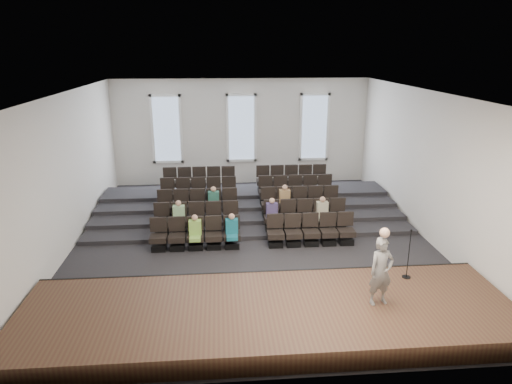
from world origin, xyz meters
TOP-DOWN VIEW (x-y plane):
  - ground at (0.00, 0.00)m, footprint 14.00×14.00m
  - ceiling at (0.00, 0.00)m, footprint 12.00×14.00m
  - wall_back at (0.00, 7.02)m, footprint 12.00×0.04m
  - wall_front at (0.00, -7.02)m, footprint 12.00×0.04m
  - wall_left at (-6.02, 0.00)m, footprint 0.04×14.00m
  - wall_right at (6.02, 0.00)m, footprint 0.04×14.00m
  - stage at (0.00, -5.10)m, footprint 11.80×3.60m
  - stage_lip at (0.00, -3.33)m, footprint 11.80×0.06m
  - risers at (0.00, 3.17)m, footprint 11.80×4.80m
  - seating_rows at (-0.00, 1.54)m, footprint 6.80×4.70m
  - windows at (0.00, 6.95)m, footprint 8.44×0.10m
  - audience at (-0.28, 0.45)m, footprint 5.45×2.64m
  - speaker at (2.65, -5.16)m, footprint 0.68×0.52m
  - mic_stand at (3.83, -3.97)m, footprint 0.23×0.23m

SIDE VIEW (x-z plane):
  - ground at x=0.00m, z-range 0.00..0.00m
  - risers at x=0.00m, z-range -0.10..0.50m
  - stage at x=0.00m, z-range 0.00..0.50m
  - stage_lip at x=0.00m, z-range -0.01..0.51m
  - seating_rows at x=0.00m, z-range -0.15..1.52m
  - audience at x=-0.28m, z-range 0.28..1.38m
  - mic_stand at x=3.83m, z-range 0.22..1.60m
  - speaker at x=2.65m, z-range 0.50..2.18m
  - wall_back at x=0.00m, z-range 0.00..5.00m
  - wall_front at x=0.00m, z-range 0.00..5.00m
  - wall_left at x=-6.02m, z-range 0.00..5.00m
  - wall_right at x=6.02m, z-range 0.00..5.00m
  - windows at x=0.00m, z-range 1.08..4.32m
  - ceiling at x=0.00m, z-range 5.00..5.02m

